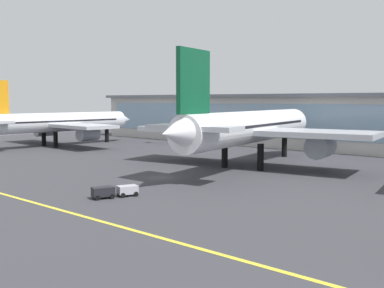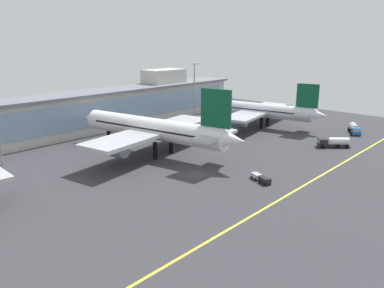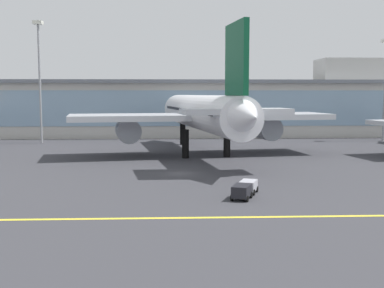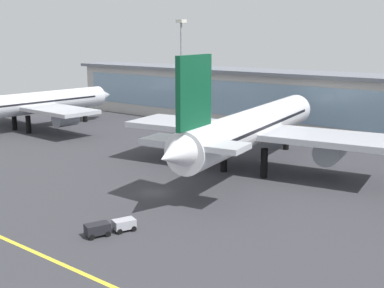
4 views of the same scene
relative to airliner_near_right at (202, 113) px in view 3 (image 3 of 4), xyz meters
The scene contains 6 objects.
ground_plane 20.19m from the airliner_near_right, 101.82° to the right, with size 199.90×199.90×0.00m, color #38383D.
taxiway_centreline_stripe 41.33m from the airliner_near_right, 95.47° to the right, with size 159.92×0.50×0.01m, color yellow.
terminal_building 35.67m from the airliner_near_right, 93.52° to the left, with size 145.78×14.00×18.56m.
airliner_near_right is the anchor object (origin of this frame).
service_truck_far 33.17m from the airliner_near_right, 86.14° to the right, with size 3.53×5.77×1.40m.
apron_light_mast_centre 38.96m from the airliner_near_right, 147.01° to the left, with size 1.80×1.80×24.74m.
Camera 3 is at (-1.15, -60.50, 10.11)m, focal length 44.98 mm.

